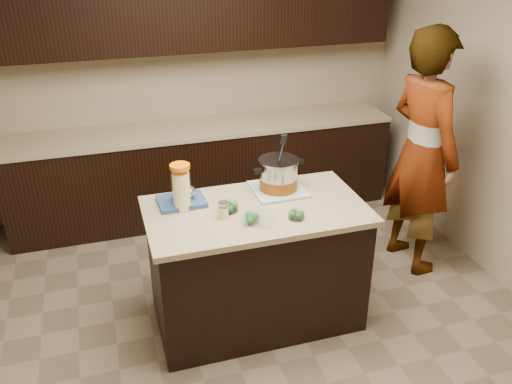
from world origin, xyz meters
TOP-DOWN VIEW (x-y plane):
  - ground_plane at (0.00, 0.00)m, footprint 4.00×4.00m
  - room_shell at (0.00, 0.00)m, footprint 4.04×4.04m
  - back_cabinets at (0.00, 1.74)m, footprint 3.60×0.63m
  - island at (0.00, 0.00)m, footprint 1.46×0.81m
  - dish_towel at (0.23, 0.20)m, footprint 0.36×0.36m
  - stock_pot at (0.23, 0.20)m, footprint 0.39×0.33m
  - lemonade_pitcher at (-0.47, 0.14)m, footprint 0.15×0.15m
  - mason_jar at (-0.23, -0.06)m, footprint 0.09×0.09m
  - broccoli_tub_left at (-0.18, 0.02)m, footprint 0.16×0.16m
  - broccoli_tub_right at (0.21, -0.21)m, footprint 0.12×0.12m
  - broccoli_tub_rect at (-0.05, -0.18)m, footprint 0.22×0.19m
  - blue_tray at (-0.45, 0.21)m, footprint 0.32×0.26m
  - person at (1.46, 0.34)m, footprint 0.55×0.77m

SIDE VIEW (x-z plane):
  - ground_plane at x=0.00m, z-range 0.00..0.00m
  - island at x=0.00m, z-range 0.00..0.90m
  - dish_towel at x=0.23m, z-range 0.90..0.92m
  - broccoli_tub_right at x=0.21m, z-range 0.90..0.95m
  - broccoli_tub_left at x=-0.18m, z-range 0.90..0.96m
  - broccoli_tub_rect at x=-0.05m, z-range 0.90..0.96m
  - back_cabinets at x=0.00m, z-range -0.22..2.10m
  - blue_tray at x=-0.45m, z-range 0.88..1.00m
  - mason_jar at x=-0.23m, z-range 0.89..1.01m
  - person at x=1.46m, z-range 0.00..1.96m
  - stock_pot at x=0.23m, z-range 0.81..1.21m
  - lemonade_pitcher at x=-0.47m, z-range 0.89..1.20m
  - room_shell at x=0.00m, z-range 0.35..3.07m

